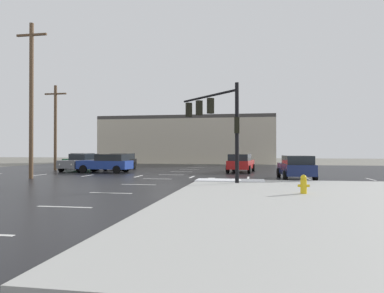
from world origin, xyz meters
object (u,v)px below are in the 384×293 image
fire_hydrant (304,184)px  sedan_black (121,161)px  utility_pole_far (55,126)px  sedan_green (81,160)px  traffic_signal_mast (216,116)px  utility_pole_mid (31,98)px  sedan_red (241,163)px  sedan_grey (81,162)px  sedan_blue (107,163)px  sedan_navy (296,167)px

fire_hydrant → sedan_black: bearing=129.6°
utility_pole_far → sedan_green: bearing=85.7°
traffic_signal_mast → utility_pole_mid: utility_pole_mid is taller
sedan_red → sedan_grey: 14.57m
traffic_signal_mast → utility_pole_far: utility_pole_far is taller
sedan_red → fire_hydrant: bearing=-162.2°
sedan_grey → utility_pole_mid: bearing=10.2°
traffic_signal_mast → fire_hydrant: (4.27, -5.92, -3.49)m
sedan_red → sedan_green: size_ratio=1.02×
sedan_black → sedan_green: (-5.46, 2.35, 0.00)m
fire_hydrant → utility_pole_far: 26.51m
traffic_signal_mast → sedan_red: 10.46m
sedan_red → utility_pole_mid: (-13.80, -9.27, 4.67)m
utility_pole_mid → utility_pole_far: utility_pole_mid is taller
sedan_red → sedan_black: (-11.82, 2.32, 0.00)m
traffic_signal_mast → sedan_grey: (-13.47, 9.29, -3.17)m
sedan_grey → utility_pole_mid: utility_pole_mid is taller
sedan_grey → sedan_blue: same height
fire_hydrant → sedan_red: 16.14m
sedan_green → utility_pole_far: 5.65m
sedan_red → sedan_blue: same height
fire_hydrant → sedan_grey: size_ratio=0.17×
sedan_navy → utility_pole_far: utility_pole_far is taller
sedan_black → sedan_navy: (15.69, -9.36, 0.00)m
traffic_signal_mast → fire_hydrant: traffic_signal_mast is taller
sedan_red → utility_pole_mid: utility_pole_mid is taller
sedan_blue → sedan_green: bearing=-45.7°
sedan_blue → sedan_navy: bearing=167.2°
traffic_signal_mast → sedan_red: (1.09, 9.90, -3.17)m
fire_hydrant → sedan_blue: 19.69m
traffic_signal_mast → sedan_navy: bearing=-101.4°
sedan_blue → utility_pole_mid: (-2.53, -6.82, 4.67)m
utility_pole_far → sedan_grey: bearing=-14.7°
sedan_blue → utility_pole_mid: size_ratio=0.44×
sedan_black → sedan_red: bearing=79.6°
sedan_blue → utility_pole_far: bearing=-18.4°
sedan_red → sedan_grey: (-14.56, -0.62, 0.00)m
fire_hydrant → utility_pole_mid: bearing=158.9°
fire_hydrant → utility_pole_mid: size_ratio=0.07×
sedan_blue → utility_pole_far: (-6.35, 2.63, 3.42)m
traffic_signal_mast → sedan_blue: (-10.18, 7.46, -3.17)m
traffic_signal_mast → sedan_green: traffic_signal_mast is taller
sedan_red → sedan_navy: (3.86, -7.04, 0.00)m
sedan_navy → utility_pole_mid: size_ratio=0.44×
sedan_grey → sedan_navy: same height
sedan_grey → utility_pole_far: (-3.06, 0.80, 3.42)m
sedan_green → sedan_grey: bearing=25.2°
sedan_grey → sedan_green: bearing=-147.5°
sedan_grey → sedan_blue: (3.29, -1.83, 0.00)m
traffic_signal_mast → sedan_green: 22.01m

